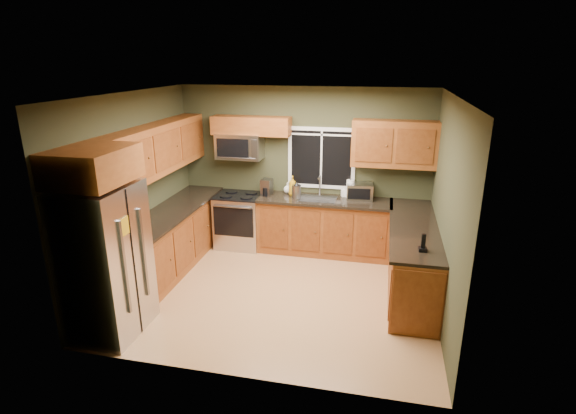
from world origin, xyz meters
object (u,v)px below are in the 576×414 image
at_px(paper_towel_roll, 350,189).
at_px(soap_bottle_a, 292,186).
at_px(toaster_oven, 360,191).
at_px(soap_bottle_c, 288,188).
at_px(coffee_maker, 267,188).
at_px(soap_bottle_b, 344,191).
at_px(refrigerator, 106,261).
at_px(microwave, 240,146).
at_px(cordless_phone, 423,246).
at_px(kettle, 296,191).
at_px(range, 240,220).

height_order(paper_towel_roll, soap_bottle_a, same).
relative_size(toaster_oven, soap_bottle_c, 2.42).
bearing_deg(coffee_maker, soap_bottle_b, 8.55).
bearing_deg(refrigerator, soap_bottle_a, 61.28).
xyz_separation_m(microwave, coffee_maker, (0.48, -0.10, -0.66)).
relative_size(soap_bottle_c, cordless_phone, 0.84).
xyz_separation_m(kettle, cordless_phone, (1.89, -1.75, -0.06)).
relative_size(toaster_oven, soap_bottle_a, 1.35).
bearing_deg(refrigerator, coffee_maker, 67.40).
bearing_deg(cordless_phone, refrigerator, -164.48).
height_order(microwave, paper_towel_roll, microwave).
bearing_deg(toaster_oven, refrigerator, -132.81).
distance_m(refrigerator, range, 2.89).
relative_size(soap_bottle_b, soap_bottle_c, 0.97).
height_order(refrigerator, soap_bottle_a, refrigerator).
distance_m(toaster_oven, soap_bottle_a, 1.11).
distance_m(paper_towel_roll, cordless_phone, 2.24).
bearing_deg(cordless_phone, soap_bottle_a, 136.15).
height_order(refrigerator, kettle, refrigerator).
bearing_deg(toaster_oven, cordless_phone, -65.57).
xyz_separation_m(refrigerator, coffee_maker, (1.17, 2.81, 0.17)).
bearing_deg(toaster_oven, soap_bottle_c, 176.05).
bearing_deg(soap_bottle_a, soap_bottle_c, 135.15).
height_order(microwave, soap_bottle_c, microwave).
bearing_deg(soap_bottle_b, soap_bottle_a, -173.32).
relative_size(range, toaster_oven, 2.13).
bearing_deg(soap_bottle_b, microwave, -176.92).
distance_m(refrigerator, paper_towel_roll, 3.92).
bearing_deg(soap_bottle_c, cordless_phone, -43.90).
xyz_separation_m(microwave, toaster_oven, (2.01, 0.01, -0.66)).
xyz_separation_m(range, microwave, (-0.00, 0.14, 1.26)).
xyz_separation_m(refrigerator, soap_bottle_b, (2.44, 3.00, 0.13)).
bearing_deg(paper_towel_roll, kettle, -164.98).
bearing_deg(soap_bottle_b, soap_bottle_c, 180.00).
relative_size(refrigerator, kettle, 6.70).
bearing_deg(toaster_oven, coffee_maker, -175.99).
bearing_deg(soap_bottle_a, range, -171.72).
xyz_separation_m(toaster_oven, kettle, (-1.01, -0.17, -0.01)).
distance_m(refrigerator, soap_bottle_c, 3.35).
xyz_separation_m(range, soap_bottle_a, (0.90, 0.13, 0.63)).
xyz_separation_m(paper_towel_roll, soap_bottle_c, (-1.05, 0.03, -0.06)).
distance_m(range, kettle, 1.16).
distance_m(microwave, coffee_maker, 0.82).
relative_size(coffee_maker, soap_bottle_c, 1.50).
bearing_deg(coffee_maker, paper_towel_roll, 6.85).
distance_m(refrigerator, cordless_phone, 3.71).
distance_m(microwave, paper_towel_roll, 1.96).
relative_size(coffee_maker, soap_bottle_b, 1.54).
xyz_separation_m(toaster_oven, soap_bottle_c, (-1.21, 0.08, -0.04)).
relative_size(toaster_oven, coffee_maker, 1.62).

